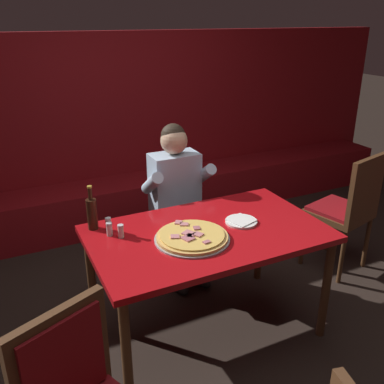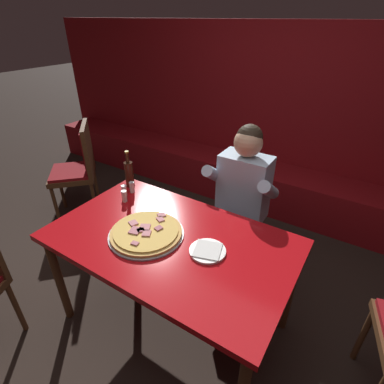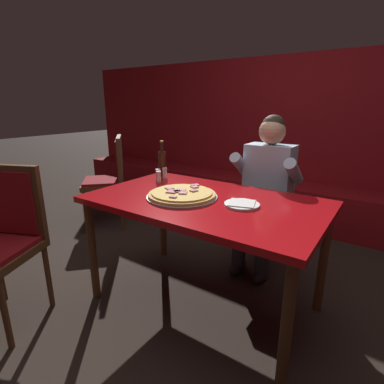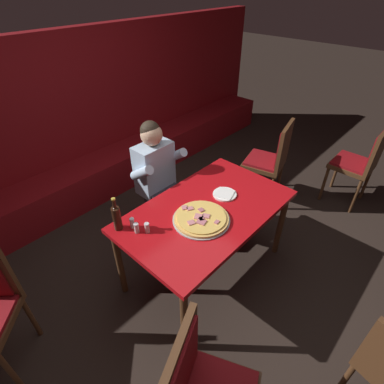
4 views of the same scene
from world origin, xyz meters
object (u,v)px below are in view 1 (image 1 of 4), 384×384
at_px(plate_white_paper, 241,221).
at_px(beer_bottle, 92,213).
at_px(shaker_parmesan, 109,230).
at_px(dining_chair_by_booth, 349,205).
at_px(main_dining_table, 208,242).
at_px(shaker_oregano, 121,232).
at_px(pizza, 192,237).
at_px(diner_seated_blue_shirt, 179,197).
at_px(shaker_black_pepper, 109,225).

relative_size(plate_white_paper, beer_bottle, 0.72).
relative_size(shaker_parmesan, dining_chair_by_booth, 0.08).
relative_size(main_dining_table, shaker_oregano, 17.24).
xyz_separation_m(main_dining_table, beer_bottle, (-0.64, 0.35, 0.19)).
bearing_deg(dining_chair_by_booth, main_dining_table, -172.50).
distance_m(main_dining_table, dining_chair_by_booth, 1.42).
height_order(pizza, shaker_parmesan, shaker_parmesan).
height_order(pizza, shaker_oregano, shaker_oregano).
distance_m(diner_seated_blue_shirt, dining_chair_by_booth, 1.39).
xyz_separation_m(plate_white_paper, diner_seated_blue_shirt, (-0.13, 0.71, -0.08)).
bearing_deg(diner_seated_blue_shirt, beer_bottle, -154.32).
distance_m(shaker_parmesan, diner_seated_blue_shirt, 0.87).
bearing_deg(shaker_oregano, main_dining_table, -16.72).
distance_m(beer_bottle, dining_chair_by_booth, 2.07).
bearing_deg(shaker_parmesan, pizza, -31.85).
distance_m(pizza, shaker_oregano, 0.44).
relative_size(pizza, beer_bottle, 1.58).
height_order(shaker_parmesan, diner_seated_blue_shirt, diner_seated_blue_shirt).
bearing_deg(pizza, beer_bottle, 141.05).
bearing_deg(dining_chair_by_booth, shaker_parmesan, 179.18).
bearing_deg(shaker_black_pepper, shaker_parmesan, -100.87).
distance_m(shaker_black_pepper, shaker_parmesan, 0.07).
bearing_deg(shaker_parmesan, main_dining_table, -20.39).
bearing_deg(shaker_black_pepper, dining_chair_by_booth, -2.83).
distance_m(beer_bottle, shaker_parmesan, 0.17).
bearing_deg(plate_white_paper, pizza, -170.09).
relative_size(beer_bottle, diner_seated_blue_shirt, 0.23).
distance_m(shaker_black_pepper, diner_seated_blue_shirt, 0.82).
bearing_deg(plate_white_paper, shaker_oregano, 169.43).
bearing_deg(dining_chair_by_booth, diner_seated_blue_shirt, 157.36).
distance_m(main_dining_table, plate_white_paper, 0.27).
bearing_deg(pizza, main_dining_table, 22.33).
distance_m(pizza, beer_bottle, 0.65).
height_order(main_dining_table, pizza, pizza).
bearing_deg(beer_bottle, plate_white_paper, -20.69).
height_order(shaker_parmesan, shaker_oregano, same).
distance_m(plate_white_paper, shaker_oregano, 0.79).
bearing_deg(diner_seated_blue_shirt, plate_white_paper, -79.55).
bearing_deg(main_dining_table, plate_white_paper, 2.62).
xyz_separation_m(main_dining_table, shaker_oregano, (-0.52, 0.16, 0.12)).
distance_m(main_dining_table, pizza, 0.18).
bearing_deg(pizza, diner_seated_blue_shirt, 71.32).
bearing_deg(plate_white_paper, dining_chair_by_booth, 8.57).
relative_size(pizza, shaker_parmesan, 5.36).
bearing_deg(main_dining_table, pizza, -157.67).
xyz_separation_m(main_dining_table, plate_white_paper, (0.25, 0.01, 0.09)).
bearing_deg(diner_seated_blue_shirt, shaker_parmesan, -144.06).
height_order(plate_white_paper, shaker_oregano, shaker_oregano).
distance_m(beer_bottle, shaker_oregano, 0.24).
bearing_deg(shaker_black_pepper, beer_bottle, 140.14).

